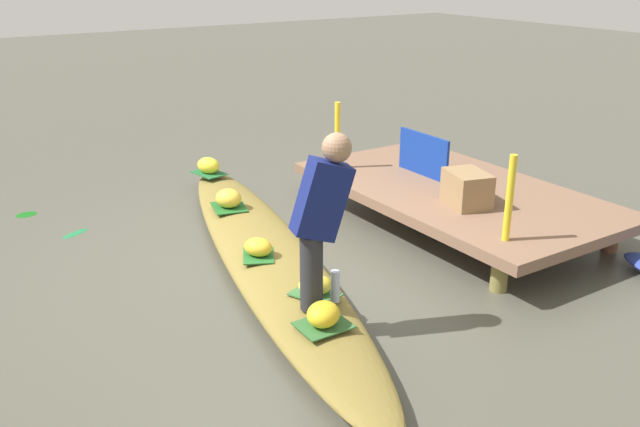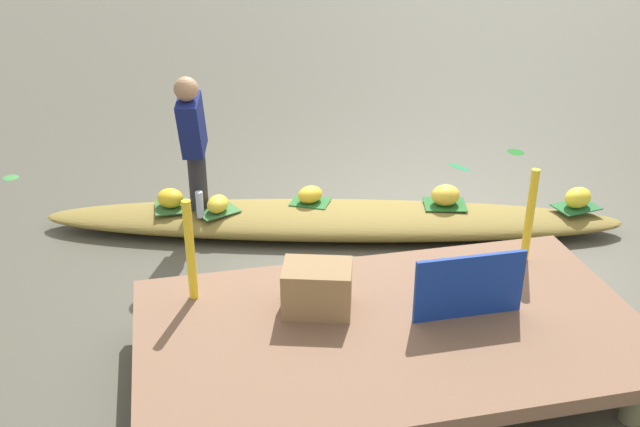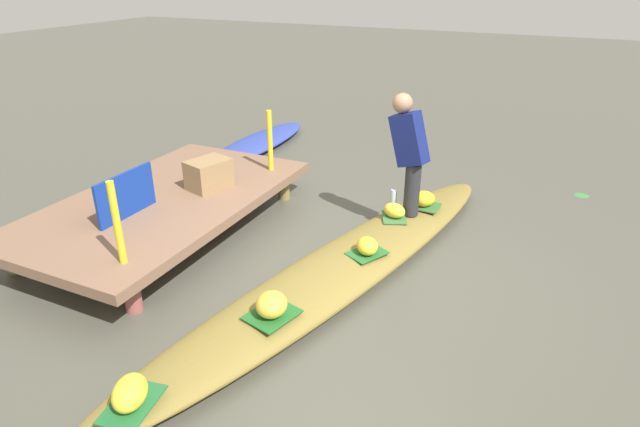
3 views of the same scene
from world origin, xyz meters
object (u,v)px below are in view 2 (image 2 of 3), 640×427
Objects in this scene: banana_bunch_4 at (218,204)px; vendor_person at (193,136)px; banana_bunch_1 at (446,195)px; vendor_boat at (333,220)px; water_bottle at (200,205)px; banana_bunch_3 at (310,195)px; produce_crate at (317,288)px; banana_bunch_0 at (578,198)px; banana_bunch_2 at (170,198)px; market_banner at (469,286)px.

vendor_person reaches higher than banana_bunch_4.
banana_bunch_1 is 2.04m from banana_bunch_4.
vendor_boat is 19.45× the size of banana_bunch_1.
water_bottle is at bearing 22.58° from banana_bunch_4.
produce_crate reaches higher than banana_bunch_3.
banana_bunch_0 is 3.64m from banana_bunch_2.
produce_crate reaches higher than banana_bunch_1.
banana_bunch_0 is 1.12× the size of banana_bunch_2.
banana_bunch_1 is at bearing -14.98° from banana_bunch_0.
produce_crate is at bearing 112.30° from banana_bunch_2.
vendor_boat is at bearing 169.63° from vendor_person.
banana_bunch_4 is at bearing -76.27° from produce_crate.
banana_bunch_3 is at bearing -14.86° from banana_bunch_0.
banana_bunch_4 is 0.20× the size of vendor_person.
banana_bunch_0 is at bearing 165.14° from banana_bunch_3.
banana_bunch_1 is 1.22m from banana_bunch_3.
banana_bunch_4 is at bearing 160.44° from vendor_person.
banana_bunch_0 is 1.17m from banana_bunch_1.
banana_bunch_1 is 2.29m from vendor_person.
banana_bunch_1 is 1.08× the size of banana_bunch_4.
vendor_boat is 2.20m from banana_bunch_0.
water_bottle is (-0.25, 0.26, 0.03)m from banana_bunch_2.
water_bottle is at bearing -71.38° from produce_crate.
water_bottle reaches higher than banana_bunch_0.
vendor_person reaches higher than water_bottle.
banana_bunch_3 is 1.18m from vendor_person.
banana_bunch_2 is 0.45m from banana_bunch_4.
vendor_boat is 1.44m from vendor_person.
banana_bunch_3 is 2.02m from produce_crate.
vendor_person reaches higher than banana_bunch_1.
water_bottle is (-0.01, 0.13, -0.58)m from vendor_person.
banana_bunch_4 is 2.65m from market_banner.
banana_bunch_1 is 2.19m from water_bottle.
banana_bunch_0 reaches higher than vendor_boat.
banana_bunch_2 is 0.36m from water_bottle.
banana_bunch_0 is 3.01m from produce_crate.
banana_bunch_3 is at bearing 171.90° from banana_bunch_2.
banana_bunch_0 is at bearing 170.91° from water_bottle.
vendor_person is at bearing 3.37° from vendor_boat.
vendor_boat is 21.01× the size of banana_bunch_2.
water_bottle is at bearing 133.18° from banana_bunch_2.
banana_bunch_4 is 0.56× the size of produce_crate.
produce_crate is (2.67, 1.36, 0.23)m from banana_bunch_0.
water_bottle is 2.00m from produce_crate.
banana_bunch_0 is (-2.14, 0.44, 0.20)m from vendor_boat.
banana_bunch_2 is 2.33m from produce_crate.
market_banner is (0.62, 1.94, 0.29)m from banana_bunch_1.
banana_bunch_2 is 0.56× the size of produce_crate.
banana_bunch_3 is (1.18, -0.31, -0.02)m from banana_bunch_1.
vendor_person is 5.25× the size of water_bottle.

